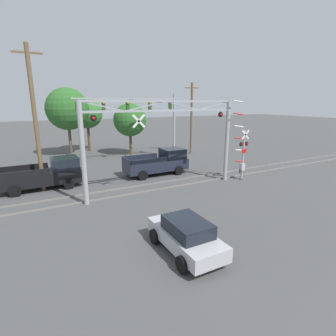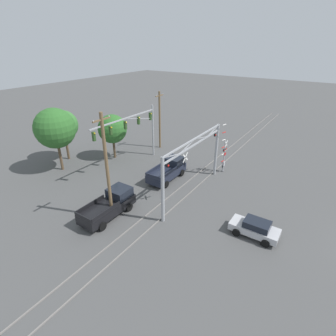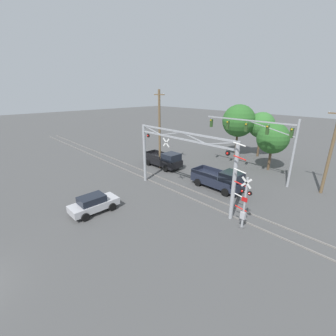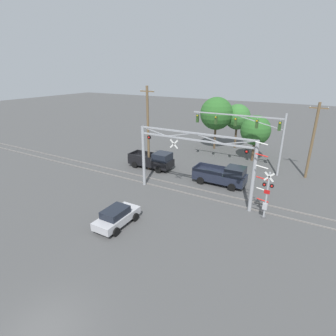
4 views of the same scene
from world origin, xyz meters
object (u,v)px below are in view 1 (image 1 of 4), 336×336
(background_tree_beyond_span, at_px, (130,120))
(background_tree_far_left_verge, at_px, (67,109))
(pickup_truck_lead, at_px, (159,162))
(utility_pole_right, at_px, (191,118))
(crossing_signal_mast, at_px, (242,154))
(sedan_waiting, at_px, (186,235))
(pickup_truck_following, at_px, (46,174))
(background_tree_far_right_verge, at_px, (87,113))
(crossing_gantry, at_px, (165,135))
(traffic_signal_span, at_px, (147,113))
(utility_pole_left, at_px, (35,119))

(background_tree_beyond_span, bearing_deg, background_tree_far_left_verge, 156.11)
(pickup_truck_lead, xyz_separation_m, background_tree_far_left_verge, (-5.48, 12.37, 4.33))
(pickup_truck_lead, xyz_separation_m, utility_pole_right, (7.55, 6.51, 3.28))
(crossing_signal_mast, bearing_deg, background_tree_far_left_verge, 121.75)
(sedan_waiting, distance_m, background_tree_beyond_span, 22.06)
(sedan_waiting, height_order, background_tree_beyond_span, background_tree_beyond_span)
(pickup_truck_following, relative_size, background_tree_far_right_verge, 0.83)
(background_tree_far_right_verge, bearing_deg, pickup_truck_lead, -78.69)
(crossing_gantry, bearing_deg, crossing_signal_mast, -4.68)
(crossing_gantry, distance_m, utility_pole_right, 14.06)
(pickup_truck_following, bearing_deg, traffic_signal_span, 26.23)
(crossing_signal_mast, distance_m, background_tree_far_right_verge, 20.94)
(pickup_truck_following, bearing_deg, crossing_gantry, -32.11)
(crossing_gantry, distance_m, utility_pole_left, 8.77)
(utility_pole_right, bearing_deg, background_tree_beyond_span, 155.51)
(utility_pole_left, bearing_deg, crossing_gantry, -28.42)
(sedan_waiting, bearing_deg, utility_pole_right, 56.22)
(traffic_signal_span, xyz_separation_m, background_tree_beyond_span, (-0.51, 3.90, -0.94))
(pickup_truck_following, distance_m, utility_pole_right, 17.91)
(crossing_signal_mast, bearing_deg, background_tree_far_right_verge, 112.55)
(crossing_gantry, height_order, background_tree_far_right_verge, background_tree_far_right_verge)
(background_tree_beyond_span, bearing_deg, background_tree_far_right_verge, 127.62)
(crossing_gantry, distance_m, background_tree_beyond_span, 13.91)
(crossing_gantry, xyz_separation_m, sedan_waiting, (-2.93, -7.44, -3.23))
(pickup_truck_lead, xyz_separation_m, pickup_truck_following, (-8.99, 0.48, 0.00))
(background_tree_far_left_verge, distance_m, background_tree_far_right_verge, 3.40)
(pickup_truck_lead, relative_size, background_tree_beyond_span, 0.91)
(utility_pole_left, xyz_separation_m, background_tree_beyond_span, (10.21, 9.53, -0.94))
(crossing_gantry, bearing_deg, traffic_signal_span, 72.54)
(crossing_signal_mast, relative_size, sedan_waiting, 1.60)
(utility_pole_right, bearing_deg, sedan_waiting, -123.78)
(traffic_signal_span, relative_size, sedan_waiting, 2.75)
(pickup_truck_following, relative_size, utility_pole_right, 0.66)
(crossing_gantry, bearing_deg, sedan_waiting, -111.48)
(traffic_signal_span, bearing_deg, pickup_truck_following, -153.77)
(crossing_gantry, xyz_separation_m, background_tree_beyond_span, (2.56, 13.67, 0.10))
(background_tree_far_left_verge, xyz_separation_m, background_tree_far_right_verge, (2.58, 2.13, -0.60))
(background_tree_far_left_verge, bearing_deg, background_tree_far_right_verge, 39.50)
(pickup_truck_following, xyz_separation_m, background_tree_beyond_span, (9.92, 9.05, 3.07))
(pickup_truck_following, xyz_separation_m, utility_pole_left, (-0.29, -0.48, 4.01))
(crossing_gantry, relative_size, pickup_truck_following, 2.04)
(crossing_signal_mast, height_order, utility_pole_right, utility_pole_right)
(pickup_truck_lead, distance_m, background_tree_beyond_span, 10.05)
(traffic_signal_span, relative_size, utility_pole_right, 1.30)
(traffic_signal_span, bearing_deg, crossing_gantry, -107.46)
(background_tree_far_left_verge, bearing_deg, traffic_signal_span, -44.22)
(sedan_waiting, bearing_deg, background_tree_far_right_verge, 86.37)
(crossing_signal_mast, xyz_separation_m, background_tree_far_right_verge, (-7.97, 19.19, 2.63))
(background_tree_far_left_verge, bearing_deg, sedan_waiting, -87.77)
(utility_pole_right, relative_size, background_tree_beyond_span, 1.38)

